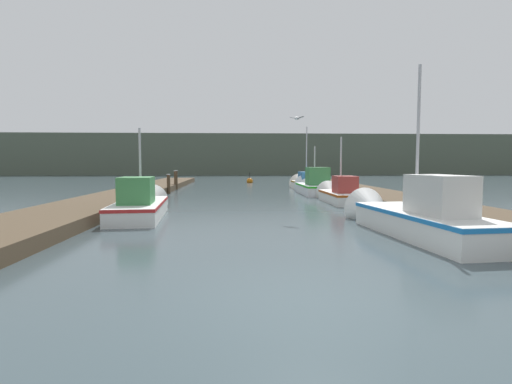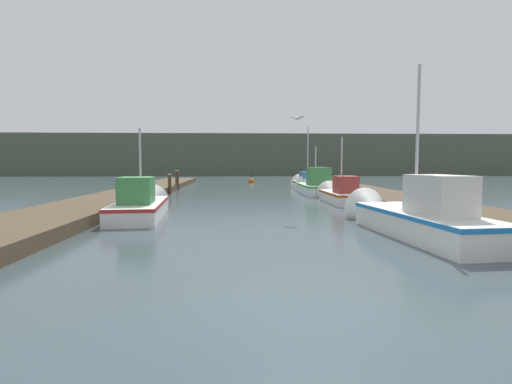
{
  "view_description": "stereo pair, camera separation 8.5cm",
  "coord_description": "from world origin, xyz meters",
  "px_view_note": "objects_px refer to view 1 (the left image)",
  "views": [
    {
      "loc": [
        -0.87,
        -5.32,
        1.93
      ],
      "look_at": [
        -0.16,
        8.93,
        0.88
      ],
      "focal_mm": 28.0,
      "sensor_mm": 36.0,
      "label": 1
    },
    {
      "loc": [
        -0.79,
        -5.32,
        1.93
      ],
      "look_at": [
        -0.16,
        8.93,
        0.88
      ],
      "focal_mm": 28.0,
      "sensor_mm": 36.0,
      "label": 2
    }
  ],
  "objects_px": {
    "mooring_piling_0": "(458,208)",
    "mooring_piling_1": "(124,196)",
    "fishing_boat_2": "(339,194)",
    "seagull_lead": "(297,118)",
    "fishing_boat_4": "(305,183)",
    "channel_buoy": "(250,181)",
    "fishing_boat_1": "(142,204)",
    "fishing_boat_0": "(410,215)",
    "mooring_piling_2": "(169,184)",
    "fishing_boat_3": "(313,186)",
    "mooring_piling_3": "(176,180)"
  },
  "relations": [
    {
      "from": "mooring_piling_0",
      "to": "mooring_piling_1",
      "type": "bearing_deg",
      "value": 154.88
    },
    {
      "from": "fishing_boat_2",
      "to": "seagull_lead",
      "type": "distance_m",
      "value": 6.29
    },
    {
      "from": "fishing_boat_4",
      "to": "channel_buoy",
      "type": "distance_m",
      "value": 10.23
    },
    {
      "from": "fishing_boat_1",
      "to": "fishing_boat_0",
      "type": "bearing_deg",
      "value": -31.45
    },
    {
      "from": "mooring_piling_2",
      "to": "fishing_boat_3",
      "type": "bearing_deg",
      "value": -1.56
    },
    {
      "from": "fishing_boat_0",
      "to": "fishing_boat_4",
      "type": "xyz_separation_m",
      "value": [
        0.29,
        18.19,
        -0.07
      ]
    },
    {
      "from": "mooring_piling_2",
      "to": "fishing_boat_2",
      "type": "bearing_deg",
      "value": -30.85
    },
    {
      "from": "fishing_boat_2",
      "to": "fishing_boat_1",
      "type": "bearing_deg",
      "value": -151.11
    },
    {
      "from": "seagull_lead",
      "to": "mooring_piling_2",
      "type": "bearing_deg",
      "value": 162.35
    },
    {
      "from": "fishing_boat_1",
      "to": "fishing_boat_2",
      "type": "xyz_separation_m",
      "value": [
        8.49,
        4.77,
        -0.05
      ]
    },
    {
      "from": "fishing_boat_0",
      "to": "seagull_lead",
      "type": "xyz_separation_m",
      "value": [
        -2.5,
        4.17,
        3.07
      ]
    },
    {
      "from": "fishing_boat_3",
      "to": "fishing_boat_4",
      "type": "distance_m",
      "value": 4.11
    },
    {
      "from": "fishing_boat_3",
      "to": "fishing_boat_1",
      "type": "bearing_deg",
      "value": -129.49
    },
    {
      "from": "channel_buoy",
      "to": "seagull_lead",
      "type": "relative_size",
      "value": 2.21
    },
    {
      "from": "seagull_lead",
      "to": "fishing_boat_3",
      "type": "bearing_deg",
      "value": 115.49
    },
    {
      "from": "mooring_piling_0",
      "to": "channel_buoy",
      "type": "bearing_deg",
      "value": 99.66
    },
    {
      "from": "fishing_boat_4",
      "to": "seagull_lead",
      "type": "bearing_deg",
      "value": -104.38
    },
    {
      "from": "mooring_piling_2",
      "to": "mooring_piling_3",
      "type": "relative_size",
      "value": 0.89
    },
    {
      "from": "seagull_lead",
      "to": "mooring_piling_3",
      "type": "bearing_deg",
      "value": 155.19
    },
    {
      "from": "mooring_piling_3",
      "to": "channel_buoy",
      "type": "bearing_deg",
      "value": 59.77
    },
    {
      "from": "fishing_boat_2",
      "to": "mooring_piling_1",
      "type": "relative_size",
      "value": 3.75
    },
    {
      "from": "fishing_boat_0",
      "to": "mooring_piling_1",
      "type": "distance_m",
      "value": 10.2
    },
    {
      "from": "fishing_boat_0",
      "to": "fishing_boat_2",
      "type": "xyz_separation_m",
      "value": [
        0.31,
        8.81,
        -0.11
      ]
    },
    {
      "from": "fishing_boat_2",
      "to": "mooring_piling_0",
      "type": "bearing_deg",
      "value": -84.08
    },
    {
      "from": "fishing_boat_2",
      "to": "fishing_boat_4",
      "type": "bearing_deg",
      "value": 89.68
    },
    {
      "from": "mooring_piling_1",
      "to": "fishing_boat_0",
      "type": "bearing_deg",
      "value": -27.88
    },
    {
      "from": "fishing_boat_1",
      "to": "fishing_boat_4",
      "type": "relative_size",
      "value": 1.17
    },
    {
      "from": "mooring_piling_1",
      "to": "fishing_boat_2",
      "type": "bearing_deg",
      "value": 23.44
    },
    {
      "from": "mooring_piling_3",
      "to": "seagull_lead",
      "type": "bearing_deg",
      "value": -64.83
    },
    {
      "from": "mooring_piling_2",
      "to": "seagull_lead",
      "type": "height_order",
      "value": "seagull_lead"
    },
    {
      "from": "fishing_boat_4",
      "to": "channel_buoy",
      "type": "xyz_separation_m",
      "value": [
        -3.72,
        9.53,
        -0.26
      ]
    },
    {
      "from": "mooring_piling_1",
      "to": "seagull_lead",
      "type": "bearing_deg",
      "value": -5.28
    },
    {
      "from": "fishing_boat_4",
      "to": "mooring_piling_3",
      "type": "height_order",
      "value": "fishing_boat_4"
    },
    {
      "from": "fishing_boat_2",
      "to": "fishing_boat_3",
      "type": "relative_size",
      "value": 0.84
    },
    {
      "from": "mooring_piling_2",
      "to": "mooring_piling_3",
      "type": "height_order",
      "value": "mooring_piling_3"
    },
    {
      "from": "fishing_boat_1",
      "to": "seagull_lead",
      "type": "height_order",
      "value": "seagull_lead"
    },
    {
      "from": "fishing_boat_0",
      "to": "mooring_piling_1",
      "type": "relative_size",
      "value": 5.05
    },
    {
      "from": "fishing_boat_4",
      "to": "channel_buoy",
      "type": "relative_size",
      "value": 4.5
    },
    {
      "from": "fishing_boat_4",
      "to": "mooring_piling_3",
      "type": "distance_m",
      "value": 9.33
    },
    {
      "from": "fishing_boat_2",
      "to": "channel_buoy",
      "type": "distance_m",
      "value": 19.27
    },
    {
      "from": "fishing_boat_1",
      "to": "mooring_piling_0",
      "type": "bearing_deg",
      "value": -28.59
    },
    {
      "from": "channel_buoy",
      "to": "fishing_boat_1",
      "type": "bearing_deg",
      "value": -101.34
    },
    {
      "from": "fishing_boat_0",
      "to": "seagull_lead",
      "type": "distance_m",
      "value": 5.75
    },
    {
      "from": "mooring_piling_3",
      "to": "channel_buoy",
      "type": "height_order",
      "value": "mooring_piling_3"
    },
    {
      "from": "fishing_boat_0",
      "to": "fishing_boat_1",
      "type": "bearing_deg",
      "value": 148.4
    },
    {
      "from": "mooring_piling_0",
      "to": "mooring_piling_2",
      "type": "xyz_separation_m",
      "value": [
        -10.23,
        14.39,
        -0.09
      ]
    },
    {
      "from": "mooring_piling_2",
      "to": "seagull_lead",
      "type": "relative_size",
      "value": 2.46
    },
    {
      "from": "fishing_boat_3",
      "to": "mooring_piling_1",
      "type": "bearing_deg",
      "value": -134.37
    },
    {
      "from": "fishing_boat_2",
      "to": "fishing_boat_3",
      "type": "xyz_separation_m",
      "value": [
        -0.24,
        5.27,
        0.09
      ]
    },
    {
      "from": "mooring_piling_0",
      "to": "mooring_piling_2",
      "type": "bearing_deg",
      "value": 125.4
    }
  ]
}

